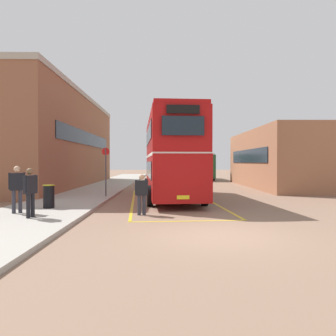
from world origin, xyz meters
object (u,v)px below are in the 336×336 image
Objects in this scene: bus_stop_sign at (106,167)px; pedestrian_waiting_far at (17,185)px; single_deck_bus at (199,166)px; litter_bin at (49,196)px; pedestrian_boarding at (142,192)px; double_decker_bus at (171,155)px; pedestrian_waiting_near at (30,189)px.

pedestrian_waiting_far is at bearing -109.78° from bus_stop_sign.
litter_bin is (-9.02, -25.83, -1.00)m from single_deck_bus.
bus_stop_sign is at bearing -109.58° from single_deck_bus.
pedestrian_waiting_far reaches higher than pedestrian_boarding.
bus_stop_sign is (-7.46, -20.96, 0.17)m from single_deck_bus.
double_decker_bus is at bearing -100.18° from single_deck_bus.
pedestrian_waiting_far is (-9.73, -27.28, -0.44)m from single_deck_bus.
pedestrian_waiting_near is at bearing -123.98° from double_decker_bus.
single_deck_bus is at bearing 72.76° from pedestrian_waiting_near.
pedestrian_waiting_near is at bearing -48.52° from pedestrian_waiting_far.
litter_bin is at bearing -107.81° from bus_stop_sign.
double_decker_bus reaches higher than bus_stop_sign.
pedestrian_boarding is 4.07m from pedestrian_waiting_near.
double_decker_bus is 8.89m from pedestrian_waiting_far.
litter_bin is at bearing 165.29° from pedestrian_boarding.
bus_stop_sign is at bearing 72.19° from litter_bin.
pedestrian_boarding is 0.92× the size of pedestrian_waiting_near.
pedestrian_waiting_near is 0.97× the size of pedestrian_waiting_far.
double_decker_bus is 3.95× the size of bus_stop_sign.
single_deck_bus reaches higher than pedestrian_boarding.
pedestrian_boarding is at bearing -101.74° from double_decker_bus.
pedestrian_waiting_far reaches higher than litter_bin.
pedestrian_waiting_near is 1.41m from pedestrian_waiting_far.
pedestrian_waiting_far is (-0.93, 1.06, 0.04)m from pedestrian_waiting_near.
bus_stop_sign is (-3.72, -0.12, -0.71)m from double_decker_bus.
pedestrian_boarding is (-5.00, -26.88, -0.71)m from single_deck_bus.
single_deck_bus is 27.38m from litter_bin.
double_decker_bus reaches higher than pedestrian_waiting_far.
litter_bin is (-4.02, 1.06, -0.29)m from pedestrian_boarding.
pedestrian_boarding reaches higher than litter_bin.
double_decker_bus reaches higher than pedestrian_boarding.
double_decker_bus is at bearing 56.02° from pedestrian_waiting_near.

